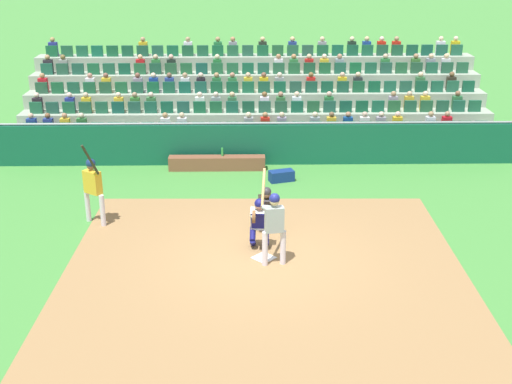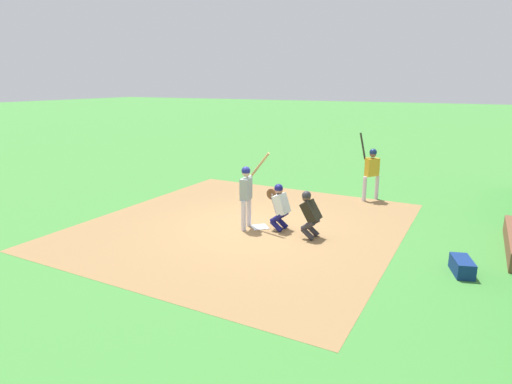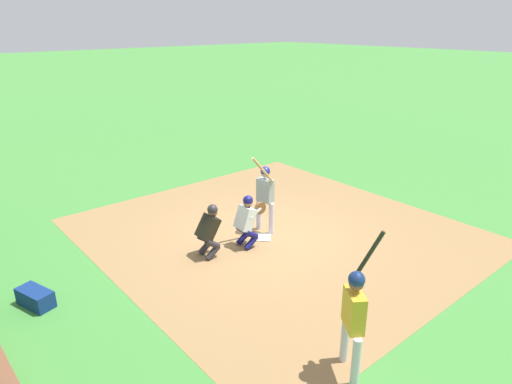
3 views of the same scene
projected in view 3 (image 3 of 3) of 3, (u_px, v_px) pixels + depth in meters
The scene contains 8 objects.
ground_plane at pixel (262, 238), 11.27m from camera, with size 160.00×160.00×0.00m, color #438A3A.
infield_dirt_patch at pixel (276, 232), 11.58m from camera, with size 9.01×8.40×0.01m, color #997348.
home_plate_marker at pixel (262, 237), 11.27m from camera, with size 0.44×0.44×0.02m, color white.
batter_at_plate at pixel (265, 192), 11.22m from camera, with size 0.59×0.75×2.14m.
catcher_crouching at pixel (247, 218), 10.61m from camera, with size 0.48×0.72×1.30m.
home_plate_umpire at pixel (209, 228), 10.19m from camera, with size 0.48×0.52×1.26m.
equipment_duffel_bag at pixel (35, 298), 8.54m from camera, with size 0.74×0.36×0.33m, color navy.
on_deck_batter at pixel (354, 311), 6.57m from camera, with size 0.63×0.77×2.29m.
Camera 3 is at (7.54, -6.77, 5.07)m, focal length 31.66 mm.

